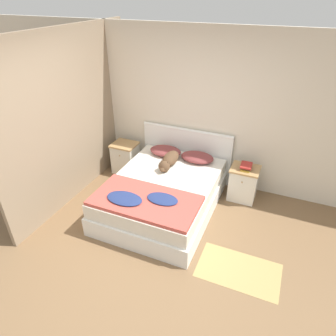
{
  "coord_description": "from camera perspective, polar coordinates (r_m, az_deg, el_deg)",
  "views": [
    {
      "loc": [
        1.38,
        -2.36,
        2.98
      ],
      "look_at": [
        -0.15,
        1.23,
        0.62
      ],
      "focal_mm": 32.0,
      "sensor_mm": 36.0,
      "label": 1
    }
  ],
  "objects": [
    {
      "name": "dog",
      "position": [
        4.79,
        0.25,
        1.48
      ],
      "size": [
        0.22,
        0.67,
        0.19
      ],
      "color": "brown",
      "rests_on": "bed"
    },
    {
      "name": "pillow_left",
      "position": [
        5.13,
        -0.48,
        3.28
      ],
      "size": [
        0.55,
        0.38,
        0.12
      ],
      "color": "brown",
      "rests_on": "bed"
    },
    {
      "name": "wall_side_left",
      "position": [
        4.87,
        -17.62,
        9.23
      ],
      "size": [
        0.06,
        3.1,
        2.55
      ],
      "color": "gray",
      "rests_on": "ground_plane"
    },
    {
      "name": "nightstand_right",
      "position": [
        4.95,
        14.14,
        -2.83
      ],
      "size": [
        0.44,
        0.39,
        0.57
      ],
      "color": "silver",
      "rests_on": "ground_plane"
    },
    {
      "name": "pillow_right",
      "position": [
        4.96,
        5.59,
        2.06
      ],
      "size": [
        0.55,
        0.38,
        0.12
      ],
      "color": "brown",
      "rests_on": "bed"
    },
    {
      "name": "wall_back",
      "position": [
        5.0,
        5.69,
        11.11
      ],
      "size": [
        9.0,
        0.06,
        2.55
      ],
      "color": "beige",
      "rests_on": "ground_plane"
    },
    {
      "name": "nightstand_left",
      "position": [
        5.58,
        -8.11,
        1.98
      ],
      "size": [
        0.44,
        0.39,
        0.57
      ],
      "color": "silver",
      "rests_on": "ground_plane"
    },
    {
      "name": "headboard",
      "position": [
        5.3,
        3.49,
        3.07
      ],
      "size": [
        1.61,
        0.06,
        0.93
      ],
      "color": "white",
      "rests_on": "ground_plane"
    },
    {
      "name": "book_stack",
      "position": [
        4.78,
        14.67,
        0.28
      ],
      "size": [
        0.18,
        0.24,
        0.07
      ],
      "color": "gold",
      "rests_on": "nightstand_right"
    },
    {
      "name": "bed",
      "position": [
        4.61,
        -0.98,
        -5.04
      ],
      "size": [
        1.53,
        2.01,
        0.52
      ],
      "color": "white",
      "rests_on": "ground_plane"
    },
    {
      "name": "quilt",
      "position": [
        4.02,
        -4.52,
        -6.12
      ],
      "size": [
        1.44,
        0.76,
        0.09
      ],
      "color": "#BC4C42",
      "rests_on": "bed"
    },
    {
      "name": "ground_plane",
      "position": [
        4.04,
        -5.11,
        -16.43
      ],
      "size": [
        16.0,
        16.0,
        0.0
      ],
      "primitive_type": "plane",
      "color": "brown"
    },
    {
      "name": "rug",
      "position": [
        3.98,
        13.29,
        -18.42
      ],
      "size": [
        0.99,
        0.6,
        0.0
      ],
      "color": "tan",
      "rests_on": "ground_plane"
    }
  ]
}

